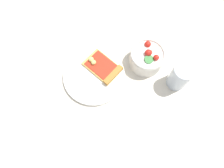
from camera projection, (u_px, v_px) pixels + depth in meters
The scene contains 6 objects.
ground_plane at pixel (103, 80), 0.76m from camera, with size 2.40×2.40×0.00m, color beige.
plate at pixel (94, 76), 0.76m from camera, with size 0.22×0.22×0.01m, color white.
pizza_slice_main at pixel (104, 68), 0.75m from camera, with size 0.14×0.11×0.03m.
salad_bowl at pixel (147, 58), 0.75m from camera, with size 0.13×0.13×0.08m.
soda_glass at pixel (180, 77), 0.71m from camera, with size 0.07×0.07×0.11m.
paper_napkin at pixel (40, 54), 0.80m from camera, with size 0.16×0.14×0.00m, color white.
Camera 1 is at (0.24, -0.14, 0.71)m, focal length 33.33 mm.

